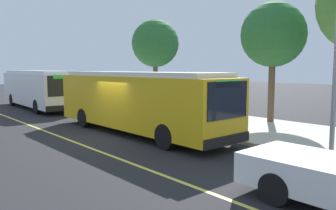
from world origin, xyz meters
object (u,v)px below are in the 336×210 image
(transit_bus_main, at_px, (138,100))
(route_sign_post, at_px, (184,91))
(pedestrian_commuter, at_px, (211,107))
(transit_bus_second, at_px, (38,88))
(waiting_bench, at_px, (193,110))

(transit_bus_main, distance_m, route_sign_post, 2.63)
(route_sign_post, bearing_deg, pedestrian_commuter, 47.07)
(route_sign_post, xyz_separation_m, pedestrian_commuter, (0.93, 1.00, -0.84))
(transit_bus_second, distance_m, route_sign_post, 14.21)
(transit_bus_main, relative_size, route_sign_post, 3.92)
(transit_bus_second, height_order, pedestrian_commuter, transit_bus_second)
(transit_bus_main, bearing_deg, transit_bus_second, 179.74)
(transit_bus_main, distance_m, transit_bus_second, 13.47)
(transit_bus_main, height_order, route_sign_post, same)
(transit_bus_main, height_order, waiting_bench, transit_bus_main)
(transit_bus_second, relative_size, pedestrian_commuter, 6.43)
(transit_bus_main, height_order, pedestrian_commuter, transit_bus_main)
(route_sign_post, bearing_deg, transit_bus_main, -101.43)
(transit_bus_main, relative_size, waiting_bench, 6.86)
(route_sign_post, bearing_deg, waiting_bench, 125.74)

